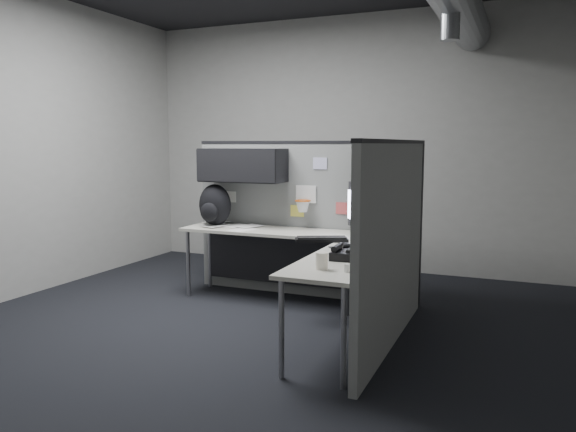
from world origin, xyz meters
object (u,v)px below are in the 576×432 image
at_px(phone, 346,254).
at_px(backpack, 214,206).
at_px(desk, 304,249).
at_px(monitor, 378,209).
at_px(keyboard, 322,239).

bearing_deg(phone, backpack, 154.76).
relative_size(desk, monitor, 3.72).
xyz_separation_m(monitor, phone, (0.03, -1.13, -0.22)).
height_order(phone, backpack, backpack).
bearing_deg(phone, keyboard, 129.61).
distance_m(desk, phone, 1.09).
xyz_separation_m(desk, phone, (0.67, -0.84, 0.16)).
relative_size(desk, backpack, 5.22).
distance_m(keyboard, backpack, 1.46).
distance_m(phone, backpack, 2.14).
relative_size(keyboard, phone, 2.04).
relative_size(desk, keyboard, 4.71).
bearing_deg(keyboard, desk, 164.64).
bearing_deg(backpack, phone, -18.30).
bearing_deg(desk, keyboard, -35.02).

